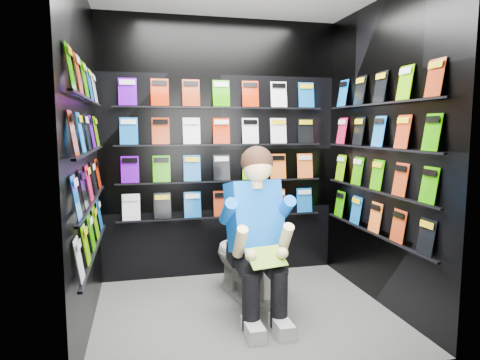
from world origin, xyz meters
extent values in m
plane|color=slate|center=(0.00, 0.00, 0.00)|extent=(2.40, 2.40, 0.00)
cube|color=black|center=(0.00, 1.00, 1.30)|extent=(2.40, 0.04, 2.60)
cube|color=black|center=(0.00, -1.00, 1.30)|extent=(2.40, 0.04, 2.60)
cube|color=black|center=(-1.20, 0.00, 1.30)|extent=(0.04, 2.00, 2.60)
cube|color=black|center=(1.20, 0.00, 1.30)|extent=(0.04, 2.00, 2.60)
imported|color=silver|center=(0.08, 0.37, 0.37)|extent=(0.56, 0.82, 0.73)
cube|color=white|center=(0.28, 0.43, 0.16)|extent=(0.31, 0.46, 0.32)
cube|color=white|center=(0.28, 0.43, 0.33)|extent=(0.33, 0.48, 0.03)
cube|color=green|center=(0.08, -0.36, 0.58)|extent=(0.31, 0.22, 0.12)
camera|label=1|loc=(-0.80, -3.27, 1.52)|focal=32.00mm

